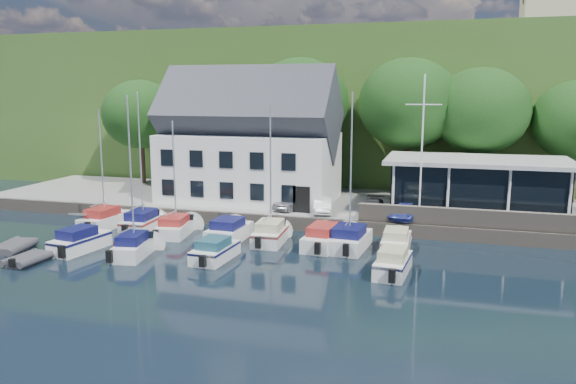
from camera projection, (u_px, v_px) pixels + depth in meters
name	position (u px, v px, depth m)	size (l,w,h in m)	color
ground	(269.00, 281.00, 30.03)	(180.00, 180.00, 0.00)	black
quay	(334.00, 207.00, 46.49)	(60.00, 13.00, 1.00)	gray
quay_face	(316.00, 225.00, 40.34)	(60.00, 0.30, 1.00)	#706559
hillside	(391.00, 104.00, 87.24)	(160.00, 75.00, 16.00)	#365921
field_patch	(448.00, 52.00, 91.18)	(50.00, 30.00, 0.30)	#5B6432
farmhouse	(565.00, 8.00, 69.65)	(10.40, 7.00, 8.20)	beige
harbor_building	(250.00, 148.00, 46.58)	(14.40, 8.20, 8.70)	white
club_pavilion	(476.00, 186.00, 41.63)	(13.20, 7.20, 4.10)	black
seawall	(494.00, 219.00, 37.27)	(18.00, 0.50, 1.20)	#706559
gangway	(101.00, 223.00, 43.02)	(1.20, 6.00, 1.40)	silver
car_silver	(291.00, 201.00, 43.27)	(1.47, 3.66, 1.25)	#B1B2B7
car_white	(323.00, 204.00, 42.12)	(1.30, 3.71, 1.22)	silver
car_dgrey	(372.00, 207.00, 41.49)	(1.55, 3.81, 1.11)	#323238
car_blue	(405.00, 211.00, 40.03)	(1.36, 3.46, 1.18)	#313E98
flagpole	(422.00, 149.00, 38.51)	(2.43, 0.20, 10.12)	white
tree_0	(141.00, 132.00, 54.67)	(7.38, 7.38, 10.08)	#123610
tree_1	(233.00, 134.00, 52.94)	(7.27, 7.27, 9.94)	#123610
tree_2	(300.00, 125.00, 50.19)	(8.73, 8.73, 11.93)	#123610
tree_3	(408.00, 127.00, 48.42)	(8.65, 8.65, 11.83)	#123610
tree_4	(479.00, 134.00, 46.94)	(8.02, 8.02, 10.96)	#123610
tree_5	(576.00, 142.00, 45.40)	(7.25, 7.25, 9.91)	#123610
boat_r1_0	(102.00, 164.00, 40.83)	(2.03, 6.17, 9.47)	white
boat_r1_1	(141.00, 166.00, 39.90)	(2.05, 5.87, 9.45)	white
boat_r1_2	(174.00, 176.00, 38.94)	(2.04, 5.99, 8.41)	white
boat_r1_3	(229.00, 229.00, 38.09)	(2.22, 5.77, 1.54)	white
boat_r1_4	(271.00, 174.00, 36.73)	(1.99, 5.74, 9.34)	white
boat_r1_5	(324.00, 235.00, 36.49)	(1.99, 6.55, 1.51)	white
boat_r1_6	(351.00, 176.00, 35.22)	(2.30, 6.06, 9.46)	white
boat_r1_7	(396.00, 239.00, 35.77)	(1.85, 5.67, 1.39)	white
boat_r2_0	(80.00, 239.00, 35.50)	(1.87, 5.82, 1.56)	white
boat_r2_1	(131.00, 184.00, 33.71)	(1.76, 5.59, 9.02)	white
boat_r2_2	(215.00, 249.00, 33.64)	(1.92, 5.31, 1.37)	white
boat_r2_4	(393.00, 261.00, 31.04)	(1.77, 5.39, 1.51)	white
dinghy_0	(13.00, 245.00, 35.46)	(1.94, 3.23, 0.75)	#39393E
dinghy_1	(28.00, 258.00, 33.01)	(1.72, 2.87, 0.67)	#39393E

